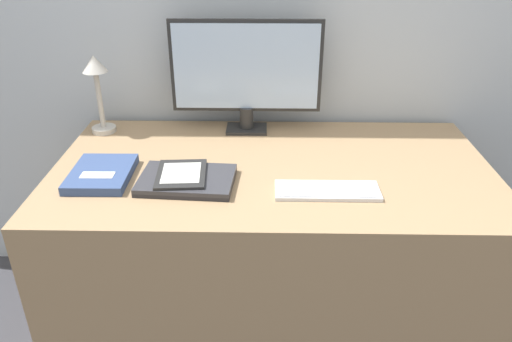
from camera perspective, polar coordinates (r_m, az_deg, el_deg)
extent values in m
cube|color=#997A56|center=(1.89, 1.73, -9.23)|extent=(1.49, 0.80, 0.73)
cube|color=#262626|center=(1.98, -1.08, 4.85)|extent=(0.16, 0.11, 0.01)
cylinder|color=#262626|center=(1.96, -1.09, 6.13)|extent=(0.05, 0.05, 0.08)
cube|color=#262626|center=(1.90, -1.14, 11.85)|extent=(0.57, 0.01, 0.35)
cube|color=#ADC6E5|center=(1.89, -1.15, 11.78)|extent=(0.54, 0.01, 0.32)
cube|color=silver|center=(1.55, 8.14, -2.25)|extent=(0.32, 0.11, 0.01)
cube|color=#B7B7BC|center=(1.54, 8.17, -2.07)|extent=(0.30, 0.09, 0.00)
cube|color=#232328|center=(1.60, -7.90, -1.24)|extent=(0.31, 0.22, 0.01)
cube|color=#333338|center=(1.59, -7.92, -0.83)|extent=(0.31, 0.22, 0.01)
cube|color=black|center=(1.60, -8.53, -0.33)|extent=(0.17, 0.20, 0.01)
cube|color=silver|center=(1.59, -8.55, -0.17)|extent=(0.13, 0.15, 0.00)
cylinder|color=#BCB7AD|center=(2.05, -16.97, 4.59)|extent=(0.09, 0.09, 0.02)
cylinder|color=#BCB7AD|center=(2.01, -17.43, 7.74)|extent=(0.02, 0.02, 0.22)
cone|color=#BCB7AD|center=(1.97, -18.02, 11.60)|extent=(0.09, 0.09, 0.06)
cube|color=#334775|center=(1.69, -17.25, -0.31)|extent=(0.19, 0.25, 0.03)
cube|color=silver|center=(1.65, -17.68, -0.44)|extent=(0.10, 0.04, 0.00)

